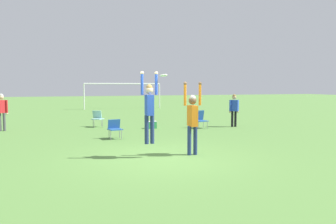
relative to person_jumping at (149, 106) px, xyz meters
name	(u,v)px	position (x,y,z in m)	size (l,w,h in m)	color
ground_plane	(161,158)	(0.32, -0.14, -1.52)	(120.00, 120.00, 0.00)	#56843D
person_jumping	(149,106)	(0.00, 0.00, 0.00)	(0.53, 0.39, 2.11)	navy
person_defending	(192,116)	(1.33, -0.07, -0.34)	(0.59, 0.45, 2.22)	navy
frisbee	(164,75)	(0.44, 0.00, 0.88)	(0.22, 0.22, 0.07)	white
camping_chair_0	(200,118)	(4.25, 5.67, -1.05)	(0.64, 0.68, 0.87)	gray
camping_chair_1	(97,117)	(-0.53, 7.82, -1.03)	(0.69, 0.77, 0.83)	gray
camping_chair_2	(115,127)	(-0.35, 3.77, -1.07)	(0.57, 0.61, 0.76)	gray
person_spectator_near	(234,107)	(6.08, 5.54, -0.53)	(0.57, 0.43, 1.67)	black
person_spectator_far	(2,109)	(-4.91, 7.70, -0.48)	(0.56, 0.40, 1.74)	#4C4C51
cooler_box	(152,125)	(1.94, 6.33, -1.34)	(0.42, 0.32, 0.36)	#2D8C4C
soccer_goal	(123,89)	(3.41, 20.65, 0.32)	(7.10, 0.10, 2.35)	white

